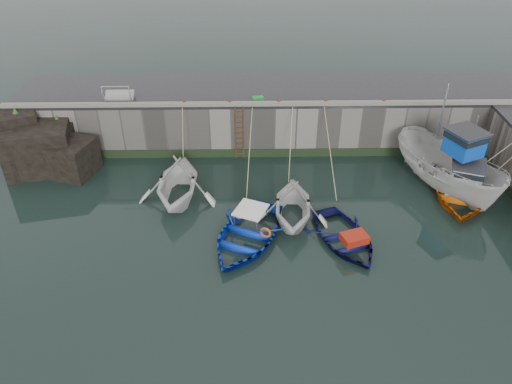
{
  "coord_description": "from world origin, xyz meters",
  "views": [
    {
      "loc": [
        -1.47,
        -15.21,
        14.69
      ],
      "look_at": [
        -1.15,
        4.55,
        1.2
      ],
      "focal_mm": 35.0,
      "sensor_mm": 36.0,
      "label": 1
    }
  ],
  "objects_px": {
    "boat_far_white": "(448,170)",
    "bollard_d": "(326,102)",
    "boat_far_orange": "(462,188)",
    "bollard_a": "(184,103)",
    "fish_crate": "(258,99)",
    "boat_near_white": "(179,198)",
    "bollard_b": "(230,102)",
    "bollard_e": "(383,101)",
    "bollard_c": "(279,102)",
    "boat_near_blacktrim": "(292,219)",
    "boat_near_navy": "(344,241)",
    "ladder": "(239,133)",
    "boat_near_blue": "(247,240)"
  },
  "relations": [
    {
      "from": "boat_far_white",
      "to": "bollard_e",
      "type": "distance_m",
      "value": 5.16
    },
    {
      "from": "boat_near_navy",
      "to": "ladder",
      "type": "bearing_deg",
      "value": 103.37
    },
    {
      "from": "fish_crate",
      "to": "boat_near_blue",
      "type": "bearing_deg",
      "value": -105.38
    },
    {
      "from": "boat_far_white",
      "to": "fish_crate",
      "type": "relative_size",
      "value": 12.01
    },
    {
      "from": "boat_near_blue",
      "to": "boat_far_white",
      "type": "bearing_deg",
      "value": 44.99
    },
    {
      "from": "boat_far_orange",
      "to": "bollard_a",
      "type": "relative_size",
      "value": 25.27
    },
    {
      "from": "boat_far_orange",
      "to": "boat_near_blue",
      "type": "bearing_deg",
      "value": -141.36
    },
    {
      "from": "bollard_c",
      "to": "bollard_b",
      "type": "bearing_deg",
      "value": 180.0
    },
    {
      "from": "fish_crate",
      "to": "bollard_c",
      "type": "relative_size",
      "value": 2.25
    },
    {
      "from": "bollard_a",
      "to": "bollard_b",
      "type": "bearing_deg",
      "value": 0.0
    },
    {
      "from": "bollard_e",
      "to": "bollard_d",
      "type": "bearing_deg",
      "value": 180.0
    },
    {
      "from": "boat_far_orange",
      "to": "bollard_c",
      "type": "height_order",
      "value": "boat_far_orange"
    },
    {
      "from": "boat_near_white",
      "to": "boat_far_orange",
      "type": "bearing_deg",
      "value": 3.53
    },
    {
      "from": "boat_near_navy",
      "to": "bollard_a",
      "type": "distance_m",
      "value": 11.66
    },
    {
      "from": "boat_far_orange",
      "to": "bollard_e",
      "type": "height_order",
      "value": "boat_far_orange"
    },
    {
      "from": "boat_near_white",
      "to": "bollard_c",
      "type": "bearing_deg",
      "value": 42.95
    },
    {
      "from": "fish_crate",
      "to": "bollard_b",
      "type": "distance_m",
      "value": 1.62
    },
    {
      "from": "ladder",
      "to": "boat_far_orange",
      "type": "relative_size",
      "value": 0.45
    },
    {
      "from": "boat_near_white",
      "to": "bollard_b",
      "type": "distance_m",
      "value": 6.09
    },
    {
      "from": "bollard_d",
      "to": "bollard_e",
      "type": "xyz_separation_m",
      "value": [
        3.2,
        0.0,
        0.0
      ]
    },
    {
      "from": "boat_near_navy",
      "to": "bollard_c",
      "type": "xyz_separation_m",
      "value": [
        -2.63,
        7.98,
        3.3
      ]
    },
    {
      "from": "ladder",
      "to": "boat_far_orange",
      "type": "xyz_separation_m",
      "value": [
        11.48,
        -3.96,
        -1.2
      ]
    },
    {
      "from": "fish_crate",
      "to": "bollard_d",
      "type": "xyz_separation_m",
      "value": [
        3.74,
        -0.43,
        0.0
      ]
    },
    {
      "from": "boat_near_blue",
      "to": "bollard_e",
      "type": "xyz_separation_m",
      "value": [
        7.62,
        7.83,
        3.3
      ]
    },
    {
      "from": "boat_far_white",
      "to": "ladder",
      "type": "bearing_deg",
      "value": 137.82
    },
    {
      "from": "ladder",
      "to": "boat_far_white",
      "type": "relative_size",
      "value": 0.42
    },
    {
      "from": "boat_near_blacktrim",
      "to": "bollard_e",
      "type": "xyz_separation_m",
      "value": [
        5.42,
        6.27,
        3.3
      ]
    },
    {
      "from": "boat_far_orange",
      "to": "bollard_d",
      "type": "distance_m",
      "value": 8.46
    },
    {
      "from": "ladder",
      "to": "boat_near_white",
      "type": "height_order",
      "value": "ladder"
    },
    {
      "from": "boat_far_orange",
      "to": "ladder",
      "type": "bearing_deg",
      "value": -178.07
    },
    {
      "from": "boat_near_blacktrim",
      "to": "boat_near_navy",
      "type": "height_order",
      "value": "boat_near_blacktrim"
    },
    {
      "from": "bollard_b",
      "to": "fish_crate",
      "type": "bearing_deg",
      "value": 15.47
    },
    {
      "from": "boat_far_orange",
      "to": "boat_near_blacktrim",
      "type": "bearing_deg",
      "value": -146.55
    },
    {
      "from": "boat_near_navy",
      "to": "bollard_b",
      "type": "height_order",
      "value": "bollard_b"
    },
    {
      "from": "bollard_b",
      "to": "bollard_a",
      "type": "bearing_deg",
      "value": 180.0
    },
    {
      "from": "boat_far_white",
      "to": "bollard_e",
      "type": "relative_size",
      "value": 27.03
    },
    {
      "from": "boat_far_orange",
      "to": "fish_crate",
      "type": "bearing_deg",
      "value": 176.56
    },
    {
      "from": "fish_crate",
      "to": "bollard_e",
      "type": "distance_m",
      "value": 6.96
    },
    {
      "from": "boat_near_navy",
      "to": "bollard_d",
      "type": "distance_m",
      "value": 8.64
    },
    {
      "from": "boat_near_white",
      "to": "boat_near_navy",
      "type": "height_order",
      "value": "boat_near_white"
    },
    {
      "from": "boat_far_orange",
      "to": "bollard_a",
      "type": "height_order",
      "value": "boat_far_orange"
    },
    {
      "from": "bollard_b",
      "to": "bollard_e",
      "type": "distance_m",
      "value": 8.5
    },
    {
      "from": "fish_crate",
      "to": "bollard_c",
      "type": "distance_m",
      "value": 1.22
    },
    {
      "from": "boat_near_navy",
      "to": "bollard_d",
      "type": "height_order",
      "value": "bollard_d"
    },
    {
      "from": "boat_far_orange",
      "to": "bollard_e",
      "type": "relative_size",
      "value": 25.27
    },
    {
      "from": "bollard_c",
      "to": "bollard_d",
      "type": "relative_size",
      "value": 1.0
    },
    {
      "from": "ladder",
      "to": "boat_near_blacktrim",
      "type": "height_order",
      "value": "ladder"
    },
    {
      "from": "boat_near_blacktrim",
      "to": "bollard_c",
      "type": "relative_size",
      "value": 15.71
    },
    {
      "from": "ladder",
      "to": "bollard_b",
      "type": "distance_m",
      "value": 1.81
    },
    {
      "from": "boat_far_white",
      "to": "bollard_d",
      "type": "bearing_deg",
      "value": 123.35
    }
  ]
}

